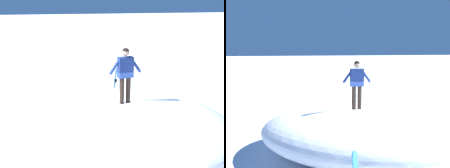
{
  "view_description": "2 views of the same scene",
  "coord_description": "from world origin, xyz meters",
  "views": [
    {
      "loc": [
        -2.68,
        -6.7,
        4.31
      ],
      "look_at": [
        -0.39,
        -0.24,
        2.1
      ],
      "focal_mm": 39.35,
      "sensor_mm": 36.0,
      "label": 1
    },
    {
      "loc": [
        2.45,
        8.16,
        3.6
      ],
      "look_at": [
        0.5,
        -0.81,
        2.38
      ],
      "focal_mm": 43.35,
      "sensor_mm": 36.0,
      "label": 2
    }
  ],
  "objects": [
    {
      "name": "snowboarder_standing",
      "position": [
        -0.07,
        -0.47,
        2.52
      ],
      "size": [
        0.99,
        0.22,
        1.63
      ],
      "color": "black",
      "rests_on": "snow_mound"
    },
    {
      "name": "ground",
      "position": [
        0.0,
        0.0,
        0.0
      ],
      "size": [
        240.0,
        240.0,
        0.0
      ],
      "primitive_type": "plane",
      "color": "white"
    },
    {
      "name": "snow_mound",
      "position": [
        0.02,
        -0.31,
        0.78
      ],
      "size": [
        8.28,
        7.8,
        1.55
      ],
      "primitive_type": "ellipsoid",
      "rotation": [
        0.0,
        0.0,
        2.58
      ],
      "color": "white",
      "rests_on": "ground"
    }
  ]
}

